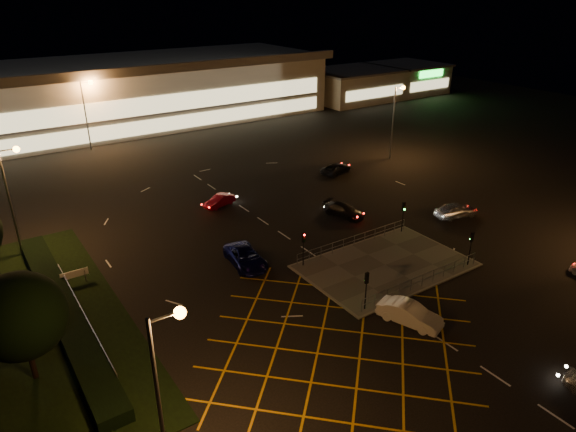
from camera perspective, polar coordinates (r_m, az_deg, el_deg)
ground at (r=45.93m, az=7.23°, el=-5.20°), size 180.00×180.00×0.00m
pedestrian_island at (r=45.87m, az=10.77°, el=-5.41°), size 14.00×9.00×0.12m
hedge at (r=42.05m, az=-23.70°, el=-9.52°), size 2.00×26.00×1.00m
supermarket at (r=97.00m, az=-17.81°, el=13.00°), size 72.00×26.50×10.50m
retail_unit_a at (r=112.62m, az=7.20°, el=14.28°), size 18.80×14.80×6.35m
retail_unit_b at (r=123.57m, az=13.03°, el=14.75°), size 14.80×14.80×6.35m
streetlight_sw at (r=24.35m, az=-13.44°, el=-17.30°), size 1.78×0.56×10.03m
streetlight_nw at (r=50.33m, az=-28.32°, el=2.89°), size 1.78×0.56×10.03m
streetlight_ne at (r=73.19m, az=11.91°, el=11.25°), size 1.78×0.56×10.03m
streetlight_far_left at (r=81.13m, az=-21.41°, el=11.37°), size 1.78×0.56×10.03m
streetlight_far_right at (r=99.44m, az=1.79°, el=15.09°), size 1.78×0.56×10.03m
signal_sw at (r=38.60m, az=8.70°, el=-7.40°), size 0.28×0.30×3.15m
signal_se at (r=46.74m, az=19.70°, el=-2.70°), size 0.28×0.30×3.15m
signal_nw at (r=43.94m, az=1.73°, el=-2.93°), size 0.28×0.30×3.15m
signal_ne at (r=51.24m, az=12.71°, el=0.58°), size 0.28×0.30×3.15m
tree_e at (r=34.60m, az=-27.60°, el=-9.85°), size 5.40×5.40×7.35m
car_queue_white at (r=38.71m, az=13.36°, el=-10.53°), size 3.13×5.00×1.56m
car_left_blue at (r=45.10m, az=-4.76°, el=-4.57°), size 3.14×5.68×1.50m
car_far_dkgrey at (r=54.65m, az=6.22°, el=0.64°), size 3.01×4.89×1.32m
car_right_silver at (r=56.88m, az=18.15°, el=0.63°), size 4.93×2.81×1.58m
car_circ_red at (r=57.31m, az=-7.62°, el=1.68°), size 4.01×2.33×1.25m
car_east_grey at (r=67.30m, az=5.38°, el=5.28°), size 5.10×3.37×1.30m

